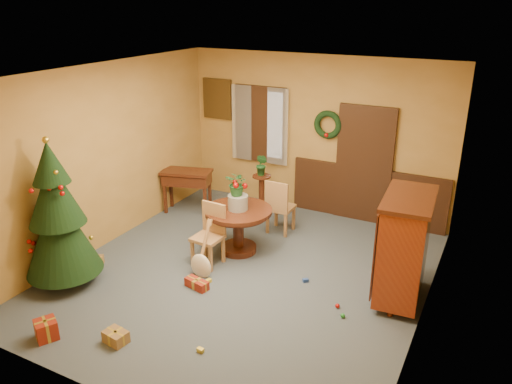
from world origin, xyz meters
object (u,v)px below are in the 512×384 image
Objects in this scene: dining_table at (238,222)px; chair_near at (210,232)px; sideboard at (404,245)px; writing_desk at (187,181)px; christmas_tree at (58,217)px.

dining_table is 1.13× the size of chair_near.
sideboard reaches higher than chair_near.
christmas_tree is at bearing -91.73° from writing_desk.
sideboard is at bearing -3.91° from dining_table.
dining_table is 0.50× the size of christmas_tree.
christmas_tree reaches higher than dining_table.
sideboard is (2.78, 0.32, 0.29)m from chair_near.
christmas_tree is 4.65m from sideboard.
christmas_tree is 2.94m from writing_desk.
chair_near is at bearing -112.14° from dining_table.
writing_desk is at bearing 134.31° from chair_near.
chair_near reaches higher than dining_table.
writing_desk is (-1.64, 0.97, 0.10)m from dining_table.
sideboard is (4.30, 1.76, -0.23)m from christmas_tree.
christmas_tree is (-1.73, -1.94, 0.51)m from dining_table.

